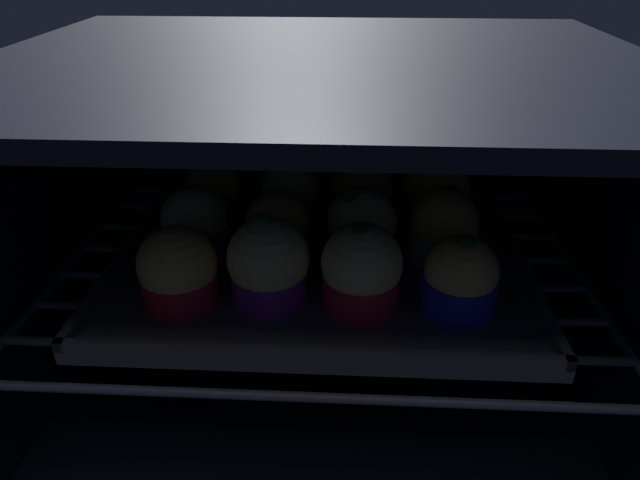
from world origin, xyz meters
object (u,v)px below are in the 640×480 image
object	(u,v)px
baking_tray	(320,261)
muffin_row1_col0	(196,225)
muffin_row0_col1	(268,264)
muffin_row0_col3	(460,278)
muffin_row2_col2	(363,192)
muffin_row1_col3	(443,229)
muffin_row2_col1	(290,194)
muffin_row2_col0	(214,193)
muffin_row2_col3	(436,193)
muffin_row0_col2	(361,270)
muffin_row1_col2	(361,228)
muffin_row0_col0	(178,270)
muffin_row1_col1	(278,229)

from	to	relation	value
baking_tray	muffin_row1_col0	world-z (taller)	muffin_row1_col0
muffin_row0_col1	muffin_row0_col3	xyz separation A→B (cm)	(16.93, -0.53, -0.59)
muffin_row1_col0	muffin_row2_col2	bearing A→B (deg)	26.21
muffin_row1_col3	muffin_row2_col1	distance (cm)	18.10
baking_tray	muffin_row1_col0	distance (cm)	13.36
muffin_row2_col2	muffin_row1_col3	bearing A→B (deg)	-45.77
muffin_row2_col0	muffin_row2_col3	size ratio (longest dim) A/B	0.94
muffin_row0_col1	muffin_row2_col3	size ratio (longest dim) A/B	1.05
muffin_row0_col2	muffin_row0_col3	distance (cm)	8.66
muffin_row2_col3	muffin_row0_col2	bearing A→B (deg)	-117.12
muffin_row1_col0	muffin_row2_col1	distance (cm)	12.13
baking_tray	muffin_row2_col1	bearing A→B (deg)	115.03
muffin_row1_col2	muffin_row2_col2	xyz separation A→B (cm)	(0.25, 8.60, 0.08)
muffin_row0_col0	muffin_row0_col3	world-z (taller)	same
muffin_row0_col3	muffin_row1_col0	bearing A→B (deg)	161.68
muffin_row0_col0	muffin_row1_col0	size ratio (longest dim) A/B	0.98
muffin_row0_col2	muffin_row2_col0	world-z (taller)	muffin_row0_col2
muffin_row0_col0	muffin_row2_col1	distance (cm)	18.81
muffin_row0_col1	muffin_row2_col2	distance (cm)	18.51
muffin_row0_col2	muffin_row2_col0	size ratio (longest dim) A/B	1.07
muffin_row1_col3	muffin_row2_col1	world-z (taller)	muffin_row1_col3
muffin_row0_col1	muffin_row0_col3	bearing A→B (deg)	-1.81
muffin_row1_col1	muffin_row1_col2	xyz separation A→B (cm)	(8.50, -0.23, 0.53)
muffin_row0_col0	muffin_row0_col2	world-z (taller)	muffin_row0_col2
muffin_row0_col3	muffin_row1_col1	xyz separation A→B (cm)	(-17.06, 8.56, -0.12)
muffin_row0_col2	muffin_row1_col3	xyz separation A→B (cm)	(8.35, 8.73, -0.26)
muffin_row0_col2	muffin_row2_col0	xyz separation A→B (cm)	(-16.79, 16.58, -0.46)
baking_tray	muffin_row1_col2	distance (cm)	5.82
muffin_row2_col2	muffin_row0_col2	bearing A→B (deg)	-91.10
muffin_row1_col0	muffin_row0_col0	bearing A→B (deg)	-86.16
muffin_row0_col3	muffin_row1_col0	size ratio (longest dim) A/B	0.98
muffin_row2_col0	muffin_row0_col2	bearing A→B (deg)	-44.65
muffin_row0_col0	muffin_row1_col3	distance (cm)	26.21
muffin_row0_col0	baking_tray	bearing A→B (deg)	35.28
baking_tray	muffin_row0_col2	xyz separation A→B (cm)	(4.08, -8.47, 4.22)
muffin_row1_col0	muffin_row1_col3	xyz separation A→B (cm)	(25.23, 0.23, 0.11)
muffin_row0_col0	muffin_row2_col3	distance (cm)	30.23
muffin_row2_col1	muffin_row2_col3	world-z (taller)	muffin_row2_col3
muffin_row0_col0	muffin_row1_col3	xyz separation A→B (cm)	(24.65, 8.90, 0.17)
muffin_row0_col0	muffin_row2_col3	world-z (taller)	muffin_row2_col3
muffin_row1_col0	muffin_row2_col1	xyz separation A→B (cm)	(8.97, 8.17, 0.00)
baking_tray	muffin_row0_col3	world-z (taller)	muffin_row0_col3
muffin_row0_col2	muffin_row0_col3	size ratio (longest dim) A/B	1.10
muffin_row0_col1	muffin_row2_col0	xyz separation A→B (cm)	(-8.51, 16.00, -0.48)
muffin_row2_col2	muffin_row1_col2	bearing A→B (deg)	-91.67
muffin_row2_col3	muffin_row1_col1	bearing A→B (deg)	-154.11
muffin_row1_col2	muffin_row2_col2	world-z (taller)	muffin_row1_col2
muffin_row0_col0	muffin_row2_col0	xyz separation A→B (cm)	(-0.49, 16.75, -0.03)
muffin_row1_col1	muffin_row2_col3	xyz separation A→B (cm)	(17.07, 8.29, 0.76)
muffin_row0_col1	muffin_row0_col2	size ratio (longest dim) A/B	1.05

